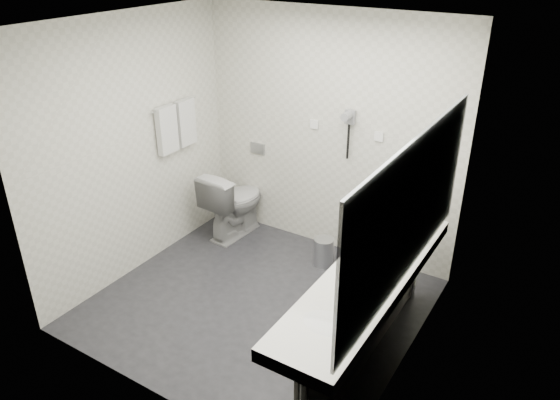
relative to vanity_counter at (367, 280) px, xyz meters
The scene contains 28 objects.
floor 1.39m from the vanity_counter, 169.92° to the left, with size 2.80×2.80×0.00m, color #242429.
ceiling 2.05m from the vanity_counter, 169.92° to the left, with size 2.80×2.80×0.00m, color silver.
wall_back 1.93m from the vanity_counter, 126.87° to the left, with size 2.80×2.80×0.00m, color silver.
wall_front 1.64m from the vanity_counter, 135.64° to the right, with size 2.80×2.80×0.00m, color silver.
wall_left 2.57m from the vanity_counter, behind, with size 2.60×2.60×0.00m, color silver.
wall_right 0.56m from the vanity_counter, 36.03° to the left, with size 2.60×2.60×0.00m, color silver.
vanity_counter is the anchor object (origin of this frame).
vanity_panel 0.43m from the vanity_counter, ahead, with size 0.03×2.15×0.75m, color gray.
vanity_post_far 1.12m from the vanity_counter, 86.97° to the left, with size 0.06×0.06×0.75m, color silver.
mirror 0.70m from the vanity_counter, ahead, with size 0.02×2.20×1.05m, color #B2BCC6.
basin_near 0.65m from the vanity_counter, 90.00° to the right, with size 0.40×0.31×0.05m, color white.
basin_far 0.65m from the vanity_counter, 90.00° to the left, with size 0.40×0.31×0.05m, color white.
faucet_near 0.69m from the vanity_counter, 73.30° to the right, with size 0.04×0.04×0.15m, color silver.
faucet_far 0.69m from the vanity_counter, 73.30° to the left, with size 0.04×0.04×0.15m, color silver.
soap_bottle_a 0.20m from the vanity_counter, 37.18° to the left, with size 0.05×0.05×0.10m, color beige.
glass_left 0.34m from the vanity_counter, 72.79° to the left, with size 0.06×0.06×0.11m, color silver.
toilet 2.41m from the vanity_counter, 151.01° to the left, with size 0.44×0.78×0.79m, color white.
flush_plate 2.48m from the vanity_counter, 143.06° to the left, with size 0.18×0.02×0.12m, color #B2B5BA.
pedal_bin 1.58m from the vanity_counter, 129.65° to the left, with size 0.20×0.20×0.29m, color #B2B5BA.
bin_lid 1.53m from the vanity_counter, 129.65° to the left, with size 0.20×0.20×0.01m, color #B2B5BA.
towel_rail 2.69m from the vanity_counter, 163.14° to the left, with size 0.02×0.02×0.62m, color silver.
towel_near 2.59m from the vanity_counter, 166.10° to the left, with size 0.07×0.24×0.48m, color silver.
towel_far 2.67m from the vanity_counter, 160.15° to the left, with size 0.07×0.24×0.48m, color silver.
dryer_cradle 1.85m from the vanity_counter, 120.76° to the left, with size 0.10×0.04×0.14m, color gray.
dryer_barrel 1.81m from the vanity_counter, 122.01° to the left, with size 0.08×0.08×0.14m, color gray.
dryer_cord 1.76m from the vanity_counter, 121.02° to the left, with size 0.02×0.02×0.35m, color black.
switch_plate_a 2.04m from the vanity_counter, 130.59° to the left, with size 0.09×0.02×0.09m, color white.
switch_plate_b 1.69m from the vanity_counter, 111.13° to the left, with size 0.09×0.02×0.09m, color white.
Camera 1 is at (2.30, -3.29, 3.06)m, focal length 34.20 mm.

